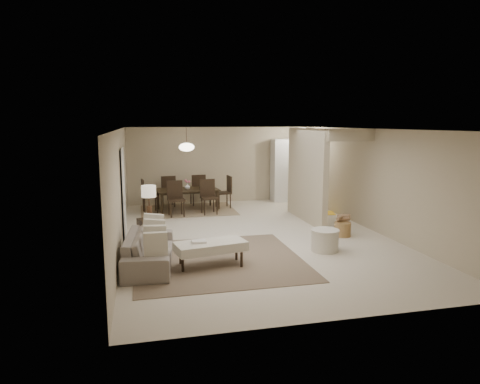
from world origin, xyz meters
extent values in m
plane|color=beige|center=(0.00, 0.00, 0.00)|extent=(9.00, 9.00, 0.00)
plane|color=white|center=(0.00, 0.00, 2.50)|extent=(9.00, 9.00, 0.00)
plane|color=tan|center=(0.00, 4.50, 1.25)|extent=(6.00, 0.00, 6.00)
plane|color=tan|center=(-3.00, 0.00, 1.25)|extent=(0.00, 9.00, 9.00)
plane|color=tan|center=(3.00, 0.00, 1.25)|extent=(0.00, 9.00, 9.00)
cube|color=tan|center=(1.80, 1.25, 1.25)|extent=(0.15, 2.50, 2.50)
cube|color=black|center=(-2.97, 0.60, 1.02)|extent=(0.04, 0.90, 2.04)
cube|color=silver|center=(2.35, 4.15, 1.05)|extent=(1.20, 0.55, 2.10)
cylinder|color=white|center=(2.30, 3.20, 2.46)|extent=(0.44, 0.44, 0.05)
cube|color=brown|center=(-1.14, -1.61, 0.01)|extent=(3.20, 3.20, 0.01)
imported|color=gray|center=(-2.45, -1.61, 0.30)|extent=(2.16, 1.02, 0.61)
cube|color=beige|center=(-1.34, -1.91, 0.38)|extent=(1.38, 0.83, 0.17)
cylinder|color=black|center=(-1.88, -2.13, 0.15)|extent=(0.05, 0.05, 0.29)
cylinder|color=black|center=(-0.80, -2.13, 0.15)|extent=(0.05, 0.05, 0.29)
cylinder|color=black|center=(-1.88, -1.70, 0.15)|extent=(0.05, 0.05, 0.29)
cylinder|color=black|center=(-0.80, -1.70, 0.15)|extent=(0.05, 0.05, 0.29)
cube|color=black|center=(-2.40, 0.07, 0.26)|extent=(0.58, 0.58, 0.51)
cylinder|color=#4C3220|center=(-2.40, 0.07, 0.66)|extent=(0.12, 0.12, 0.30)
cylinder|color=#4C3220|center=(-2.40, 0.07, 0.94)|extent=(0.03, 0.03, 0.26)
cylinder|color=beige|center=(-2.40, 0.07, 1.14)|extent=(0.32, 0.32, 0.26)
cylinder|color=beige|center=(1.12, -1.51, 0.23)|extent=(0.58, 0.58, 0.45)
cylinder|color=olive|center=(2.02, -0.52, 0.17)|extent=(0.47, 0.47, 0.33)
cube|color=#846C52|center=(-1.20, 3.32, 0.01)|extent=(2.80, 2.10, 0.01)
imported|color=black|center=(-1.20, 3.32, 0.32)|extent=(1.94, 1.20, 0.65)
imported|color=white|center=(-1.20, 3.32, 0.74)|extent=(0.21, 0.21, 0.17)
cube|color=yellow|center=(2.51, 2.02, 0.01)|extent=(1.04, 0.77, 0.01)
cylinder|color=#4C3220|center=(-1.20, 3.32, 2.25)|extent=(0.02, 0.02, 0.50)
ellipsoid|color=#FFEAC6|center=(-1.20, 3.32, 1.92)|extent=(0.46, 0.46, 0.25)
camera|label=1|loc=(-2.55, -9.49, 2.65)|focal=32.00mm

